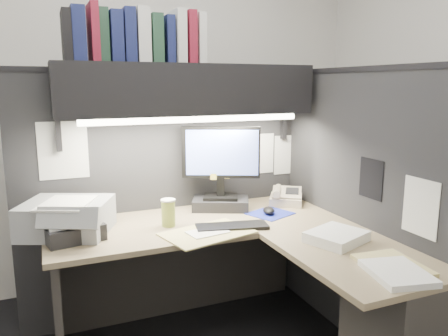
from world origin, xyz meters
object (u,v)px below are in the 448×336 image
at_px(telephone, 286,197).
at_px(coffee_cup, 168,214).
at_px(printer, 67,217).
at_px(overhead_shelf, 188,90).
at_px(monitor, 221,177).
at_px(notebook_stack, 73,231).
at_px(desk, 291,297).
at_px(keyboard, 232,226).

xyz_separation_m(telephone, coffee_cup, (-0.87, -0.15, 0.03)).
bearing_deg(telephone, printer, -144.63).
height_order(overhead_shelf, coffee_cup, overhead_shelf).
relative_size(monitor, notebook_stack, 1.89).
relative_size(monitor, printer, 1.22).
bearing_deg(desk, printer, 148.63).
height_order(desk, printer, printer).
xyz_separation_m(coffee_cup, printer, (-0.54, 0.10, 0.01)).
bearing_deg(monitor, notebook_stack, -142.26).
relative_size(printer, notebook_stack, 1.54).
relative_size(keyboard, coffee_cup, 2.75).
distance_m(keyboard, coffee_cup, 0.37).
height_order(monitor, keyboard, monitor).
xyz_separation_m(overhead_shelf, telephone, (0.67, -0.06, -0.73)).
xyz_separation_m(desk, telephone, (0.37, 0.69, 0.33)).
distance_m(desk, keyboard, 0.50).
bearing_deg(overhead_shelf, printer, -171.02).
height_order(coffee_cup, printer, printer).
distance_m(coffee_cup, notebook_stack, 0.52).
xyz_separation_m(monitor, keyboard, (-0.09, -0.39, -0.20)).
bearing_deg(printer, telephone, 26.11).
distance_m(keyboard, notebook_stack, 0.86).
height_order(keyboard, telephone, telephone).
relative_size(keyboard, telephone, 1.83).
height_order(printer, notebook_stack, printer).
bearing_deg(coffee_cup, overhead_shelf, 47.50).
xyz_separation_m(desk, coffee_cup, (-0.50, 0.54, 0.36)).
relative_size(keyboard, notebook_stack, 1.42).
height_order(monitor, coffee_cup, monitor).
relative_size(overhead_shelf, notebook_stack, 5.43).
height_order(overhead_shelf, monitor, overhead_shelf).
relative_size(desk, coffee_cup, 11.51).
bearing_deg(keyboard, monitor, 89.14).
height_order(telephone, printer, printer).
distance_m(telephone, printer, 1.41).
distance_m(overhead_shelf, coffee_cup, 0.76).
distance_m(overhead_shelf, monitor, 0.59).
bearing_deg(keyboard, telephone, 43.49).
xyz_separation_m(desk, notebook_stack, (-1.02, 0.52, 0.33)).
height_order(coffee_cup, notebook_stack, coffee_cup).
bearing_deg(keyboard, printer, 174.45).
height_order(desk, telephone, telephone).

